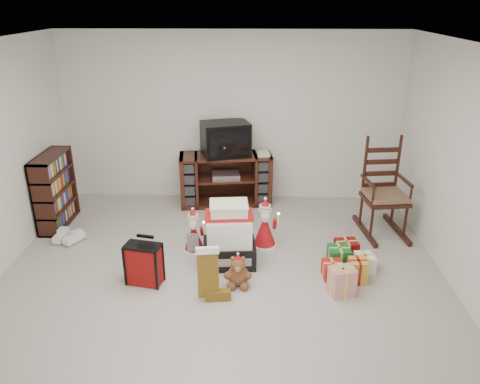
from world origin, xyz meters
name	(u,v)px	position (x,y,z in m)	size (l,w,h in m)	color
room	(219,179)	(0.00, 0.00, 1.25)	(5.01, 5.01, 2.51)	#AAA59C
tv_stand	(226,179)	(-0.08, 2.23, 0.39)	(1.39, 0.64, 0.77)	#401C12
bookshelf	(55,192)	(-2.33, 1.43, 0.48)	(0.27, 0.82, 1.01)	black
rocking_chair	(383,199)	(2.04, 1.40, 0.45)	(0.63, 0.93, 1.32)	black
gift_pile	(229,238)	(0.06, 0.48, 0.33)	(0.64, 0.49, 0.76)	black
red_suitcase	(144,264)	(-0.83, 0.03, 0.24)	(0.39, 0.26, 0.55)	maroon
stocking	(208,273)	(-0.11, -0.22, 0.30)	(0.28, 0.12, 0.59)	#0D751A
teddy_bear	(238,273)	(0.18, 0.03, 0.15)	(0.24, 0.21, 0.35)	brown
santa_figurine	(265,229)	(0.48, 0.89, 0.25)	(0.32, 0.30, 0.66)	#AC1216
mrs_claus_figurine	(194,235)	(-0.38, 0.75, 0.22)	(0.28, 0.27, 0.57)	#AC1216
sneaker_pair	(68,238)	(-2.04, 0.93, 0.05)	(0.39, 0.31, 0.10)	white
gift_cluster	(347,264)	(1.40, 0.31, 0.12)	(0.70, 0.98, 0.24)	red
crt_television	(225,139)	(-0.08, 2.22, 1.01)	(0.77, 0.65, 0.49)	black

